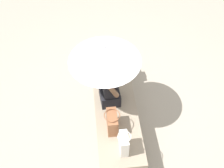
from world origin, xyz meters
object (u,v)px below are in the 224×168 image
object	(u,v)px
person_seated	(109,83)
tote_bag_canvas	(124,143)
shoulder_bag_spare	(112,122)
handbag_black	(114,57)
parasol	(105,54)

from	to	relation	value
person_seated	tote_bag_canvas	size ratio (longest dim) A/B	2.55
tote_bag_canvas	shoulder_bag_spare	xyz separation A→B (m)	(-0.35, -0.11, -0.02)
person_seated	tote_bag_canvas	distance (m)	0.87
handbag_black	shoulder_bag_spare	xyz separation A→B (m)	(1.23, -0.16, -0.01)
person_seated	shoulder_bag_spare	world-z (taller)	person_seated
handbag_black	shoulder_bag_spare	distance (m)	1.24
parasol	shoulder_bag_spare	distance (m)	0.92
handbag_black	tote_bag_canvas	bearing A→B (deg)	-1.69
shoulder_bag_spare	handbag_black	bearing A→B (deg)	172.58
person_seated	tote_bag_canvas	world-z (taller)	person_seated
tote_bag_canvas	shoulder_bag_spare	size ratio (longest dim) A/B	1.09
person_seated	handbag_black	distance (m)	0.78
parasol	handbag_black	size ratio (longest dim) A/B	2.91
parasol	shoulder_bag_spare	world-z (taller)	parasol
handbag_black	tote_bag_canvas	distance (m)	1.58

